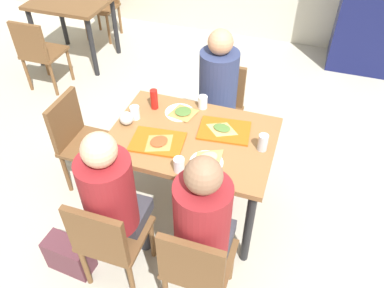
# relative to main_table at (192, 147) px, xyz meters

# --- Properties ---
(ground_plane) EXTENTS (10.00, 10.00, 0.02)m
(ground_plane) POSITION_rel_main_table_xyz_m (0.00, 0.00, -0.67)
(ground_plane) COLOR #B2AD9E
(main_table) EXTENTS (1.15, 0.81, 0.76)m
(main_table) POSITION_rel_main_table_xyz_m (0.00, 0.00, 0.00)
(main_table) COLOR olive
(main_table) RESTS_ON ground_plane
(chair_near_left) EXTENTS (0.40, 0.40, 0.83)m
(chair_near_left) POSITION_rel_main_table_xyz_m (-0.29, -0.79, -0.17)
(chair_near_left) COLOR brown
(chair_near_left) RESTS_ON ground_plane
(chair_near_right) EXTENTS (0.40, 0.40, 0.83)m
(chair_near_right) POSITION_rel_main_table_xyz_m (0.29, -0.79, -0.17)
(chair_near_right) COLOR brown
(chair_near_right) RESTS_ON ground_plane
(chair_far_side) EXTENTS (0.40, 0.40, 0.83)m
(chair_far_side) POSITION_rel_main_table_xyz_m (0.00, 0.79, -0.17)
(chair_far_side) COLOR brown
(chair_far_side) RESTS_ON ground_plane
(chair_left_end) EXTENTS (0.40, 0.40, 0.83)m
(chair_left_end) POSITION_rel_main_table_xyz_m (-0.96, 0.00, -0.17)
(chair_left_end) COLOR brown
(chair_left_end) RESTS_ON ground_plane
(person_in_red) EXTENTS (0.32, 0.42, 1.24)m
(person_in_red) POSITION_rel_main_table_xyz_m (-0.29, -0.65, 0.07)
(person_in_red) COLOR #383842
(person_in_red) RESTS_ON ground_plane
(person_in_brown_jacket) EXTENTS (0.32, 0.42, 1.24)m
(person_in_brown_jacket) POSITION_rel_main_table_xyz_m (0.29, -0.65, 0.07)
(person_in_brown_jacket) COLOR #383842
(person_in_brown_jacket) RESTS_ON ground_plane
(person_far_side) EXTENTS (0.32, 0.42, 1.24)m
(person_far_side) POSITION_rel_main_table_xyz_m (-0.00, 0.65, 0.07)
(person_far_side) COLOR #383842
(person_far_side) RESTS_ON ground_plane
(tray_red_near) EXTENTS (0.39, 0.30, 0.02)m
(tray_red_near) POSITION_rel_main_table_xyz_m (-0.20, -0.14, 0.11)
(tray_red_near) COLOR #D85914
(tray_red_near) RESTS_ON main_table
(tray_red_far) EXTENTS (0.39, 0.30, 0.02)m
(tray_red_far) POSITION_rel_main_table_xyz_m (0.20, 0.12, 0.11)
(tray_red_far) COLOR #D85914
(tray_red_far) RESTS_ON main_table
(paper_plate_center) EXTENTS (0.22, 0.22, 0.01)m
(paper_plate_center) POSITION_rel_main_table_xyz_m (-0.17, 0.22, 0.11)
(paper_plate_center) COLOR white
(paper_plate_center) RESTS_ON main_table
(paper_plate_near_edge) EXTENTS (0.22, 0.22, 0.01)m
(paper_plate_near_edge) POSITION_rel_main_table_xyz_m (0.17, -0.22, 0.11)
(paper_plate_near_edge) COLOR white
(paper_plate_near_edge) RESTS_ON main_table
(pizza_slice_a) EXTENTS (0.22, 0.23, 0.02)m
(pizza_slice_a) POSITION_rel_main_table_xyz_m (-0.18, -0.16, 0.13)
(pizza_slice_a) COLOR #C68C47
(pizza_slice_a) RESTS_ON tray_red_near
(pizza_slice_b) EXTENTS (0.20, 0.15, 0.02)m
(pizza_slice_b) POSITION_rel_main_table_xyz_m (0.18, 0.12, 0.13)
(pizza_slice_b) COLOR #DBAD60
(pizza_slice_b) RESTS_ON tray_red_far
(pizza_slice_c) EXTENTS (0.24, 0.24, 0.02)m
(pizza_slice_c) POSITION_rel_main_table_xyz_m (-0.14, 0.22, 0.12)
(pizza_slice_c) COLOR #C68C47
(pizza_slice_c) RESTS_ON paper_plate_center
(pizza_slice_d) EXTENTS (0.23, 0.25, 0.02)m
(pizza_slice_d) POSITION_rel_main_table_xyz_m (0.18, -0.20, 0.12)
(pizza_slice_d) COLOR tan
(pizza_slice_d) RESTS_ON paper_plate_near_edge
(plastic_cup_a) EXTENTS (0.07, 0.07, 0.10)m
(plastic_cup_a) POSITION_rel_main_table_xyz_m (-0.03, 0.34, 0.15)
(plastic_cup_a) COLOR white
(plastic_cup_a) RESTS_ON main_table
(plastic_cup_b) EXTENTS (0.07, 0.07, 0.10)m
(plastic_cup_b) POSITION_rel_main_table_xyz_m (0.03, -0.34, 0.15)
(plastic_cup_b) COLOR white
(plastic_cup_b) RESTS_ON main_table
(plastic_cup_c) EXTENTS (0.07, 0.07, 0.10)m
(plastic_cup_c) POSITION_rel_main_table_xyz_m (-0.46, 0.06, 0.15)
(plastic_cup_c) COLOR white
(plastic_cup_c) RESTS_ON main_table
(soda_can) EXTENTS (0.07, 0.07, 0.12)m
(soda_can) POSITION_rel_main_table_xyz_m (0.49, 0.02, 0.16)
(soda_can) COLOR #B7BCC6
(soda_can) RESTS_ON main_table
(condiment_bottle) EXTENTS (0.06, 0.06, 0.16)m
(condiment_bottle) POSITION_rel_main_table_xyz_m (-0.37, 0.22, 0.18)
(condiment_bottle) COLOR red
(condiment_bottle) RESTS_ON main_table
(foil_bundle) EXTENTS (0.10, 0.10, 0.10)m
(foil_bundle) POSITION_rel_main_table_xyz_m (-0.49, -0.02, 0.15)
(foil_bundle) COLOR silver
(foil_bundle) RESTS_ON main_table
(handbag) EXTENTS (0.33, 0.18, 0.28)m
(handbag) POSITION_rel_main_table_xyz_m (-0.64, -0.80, -0.52)
(handbag) COLOR #592D38
(handbag) RESTS_ON ground_plane
(background_table) EXTENTS (0.90, 0.70, 0.76)m
(background_table) POSITION_rel_main_table_xyz_m (-2.14, 1.85, -0.03)
(background_table) COLOR brown
(background_table) RESTS_ON ground_plane
(background_chair_near) EXTENTS (0.40, 0.40, 0.83)m
(background_chair_near) POSITION_rel_main_table_xyz_m (-2.14, 1.12, -0.17)
(background_chair_near) COLOR brown
(background_chair_near) RESTS_ON ground_plane
(background_chair_far) EXTENTS (0.40, 0.40, 0.83)m
(background_chair_far) POSITION_rel_main_table_xyz_m (-2.14, 2.59, -0.17)
(background_chair_far) COLOR brown
(background_chair_far) RESTS_ON ground_plane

